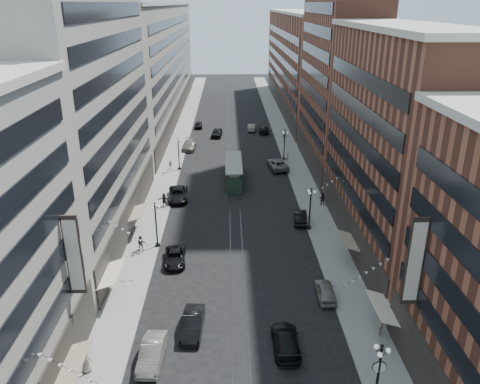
{
  "coord_description": "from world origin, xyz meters",
  "views": [
    {
      "loc": [
        -0.82,
        -20.45,
        26.54
      ],
      "look_at": [
        0.55,
        32.56,
        5.0
      ],
      "focal_mm": 35.0,
      "sensor_mm": 36.0,
      "label": 1
    }
  ],
  "objects": [
    {
      "name": "car_4",
      "position": [
        8.4,
        17.49,
        0.73
      ],
      "size": [
        1.82,
        4.33,
        1.47
      ],
      "primitive_type": "imported",
      "rotation": [
        0.0,
        0.0,
        3.12
      ],
      "color": "slate",
      "rests_on": "ground"
    },
    {
      "name": "car_9",
      "position": [
        -7.55,
        83.95,
        0.71
      ],
      "size": [
        1.79,
        4.19,
        1.41
      ],
      "primitive_type": "imported",
      "rotation": [
        0.0,
        0.0,
        0.03
      ],
      "color": "black",
      "rests_on": "ground"
    },
    {
      "name": "car_11",
      "position": [
        7.57,
        55.28,
        0.87
      ],
      "size": [
        3.68,
        6.61,
        1.75
      ],
      "primitive_type": "imported",
      "rotation": [
        0.0,
        0.0,
        3.27
      ],
      "color": "slate",
      "rests_on": "ground"
    },
    {
      "name": "sidewalk_east",
      "position": [
        11.0,
        70.0,
        0.07
      ],
      "size": [
        4.0,
        180.0,
        0.15
      ],
      "primitive_type": "cube",
      "color": "gray",
      "rests_on": "ground"
    },
    {
      "name": "car_5",
      "position": [
        -4.06,
        12.77,
        0.81
      ],
      "size": [
        1.98,
        5.0,
        1.62
      ],
      "primitive_type": "imported",
      "rotation": [
        0.0,
        0.0,
        -0.05
      ],
      "color": "black",
      "rests_on": "ground"
    },
    {
      "name": "lamppost_sw_mid",
      "position": [
        -9.2,
        55.0,
        3.1
      ],
      "size": [
        1.03,
        1.14,
        5.52
      ],
      "color": "black",
      "rests_on": "sidewalk_west"
    },
    {
      "name": "car_1",
      "position": [
        -7.04,
        9.16,
        0.81
      ],
      "size": [
        1.98,
        4.99,
        1.62
      ],
      "primitive_type": "imported",
      "rotation": [
        0.0,
        0.0,
        -0.06
      ],
      "color": "slate",
      "rests_on": "ground"
    },
    {
      "name": "pedestrian_5",
      "position": [
        -9.83,
        39.53,
        1.1
      ],
      "size": [
        1.83,
        0.79,
        1.91
      ],
      "primitive_type": "imported",
      "rotation": [
        0.0,
        0.0,
        -0.17
      ],
      "color": "black",
      "rests_on": "sidewalk_west"
    },
    {
      "name": "lamppost_sw_far",
      "position": [
        -9.2,
        28.0,
        3.1
      ],
      "size": [
        1.03,
        1.14,
        5.52
      ],
      "color": "black",
      "rests_on": "sidewalk_west"
    },
    {
      "name": "pedestrian_7",
      "position": [
        12.21,
        39.43,
        1.08
      ],
      "size": [
        0.97,
        0.62,
        1.86
      ],
      "primitive_type": "imported",
      "rotation": [
        0.0,
        0.0,
        3.0
      ],
      "color": "black",
      "rests_on": "sidewalk_east"
    },
    {
      "name": "lamppost_se_near",
      "position": [
        9.2,
        4.0,
        3.22
      ],
      "size": [
        1.08,
        1.14,
        5.52
      ],
      "color": "black",
      "rests_on": "sidewalk_east"
    },
    {
      "name": "car_12",
      "position": [
        6.98,
        79.32,
        0.74
      ],
      "size": [
        2.4,
        5.25,
        1.49
      ],
      "primitive_type": "imported",
      "rotation": [
        0.0,
        0.0,
        3.08
      ],
      "color": "black",
      "rests_on": "ground"
    },
    {
      "name": "car_7",
      "position": [
        -8.19,
        42.21,
        0.82
      ],
      "size": [
        3.16,
        6.07,
        1.63
      ],
      "primitive_type": "imported",
      "rotation": [
        0.0,
        0.0,
        0.08
      ],
      "color": "black",
      "rests_on": "ground"
    },
    {
      "name": "rail_east",
      "position": [
        0.7,
        70.0,
        0.01
      ],
      "size": [
        0.12,
        180.0,
        0.02
      ],
      "primitive_type": "cube",
      "color": "#2D2D33",
      "rests_on": "ground"
    },
    {
      "name": "streetcar",
      "position": [
        0.0,
        49.66,
        1.48
      ],
      "size": [
        2.57,
        11.61,
        3.21
      ],
      "color": "#223629",
      "rests_on": "ground"
    },
    {
      "name": "car_10",
      "position": [
        8.4,
        34.24,
        0.75
      ],
      "size": [
        2.1,
        4.69,
        1.5
      ],
      "primitive_type": "imported",
      "rotation": [
        0.0,
        0.0,
        3.03
      ],
      "color": "black",
      "rests_on": "ground"
    },
    {
      "name": "building_west_far",
      "position": [
        -17.0,
        96.0,
        13.0
      ],
      "size": [
        8.0,
        90.0,
        26.0
      ],
      "primitive_type": "cube",
      "color": "gray",
      "rests_on": "ground"
    },
    {
      "name": "pedestrian_2",
      "position": [
        -10.89,
        27.04,
        1.03
      ],
      "size": [
        0.91,
        0.58,
        1.76
      ],
      "primitive_type": "imported",
      "rotation": [
        0.0,
        0.0,
        0.13
      ],
      "color": "black",
      "rests_on": "sidewalk_west"
    },
    {
      "name": "pedestrian_6",
      "position": [
        -10.71,
        55.19,
        0.94
      ],
      "size": [
        0.94,
        0.47,
        1.57
      ],
      "primitive_type": "imported",
      "rotation": [
        0.0,
        0.0,
        3.08
      ],
      "color": "#B0A592",
      "rests_on": "sidewalk_west"
    },
    {
      "name": "building_east_tower",
      "position": [
        17.0,
        56.0,
        21.0
      ],
      "size": [
        8.0,
        26.0,
        42.0
      ],
      "primitive_type": "cube",
      "color": "brown",
      "rests_on": "ground"
    },
    {
      "name": "rail_west",
      "position": [
        -0.7,
        70.0,
        0.01
      ],
      "size": [
        0.12,
        180.0,
        0.02
      ],
      "primitive_type": "cube",
      "color": "#2D2D33",
      "rests_on": "ground"
    },
    {
      "name": "pedestrian_1",
      "position": [
        -11.87,
        8.02,
        1.12
      ],
      "size": [
        1.02,
        0.67,
        1.94
      ],
      "primitive_type": "imported",
      "rotation": [
        0.0,
        0.0,
        3.32
      ],
      "color": "#9E9583",
      "rests_on": "sidewalk_west"
    },
    {
      "name": "car_8",
      "position": [
        -8.4,
        67.3,
        0.86
      ],
      "size": [
        2.58,
        6.0,
        1.72
      ],
      "primitive_type": "imported",
      "rotation": [
        0.0,
        0.0,
        -0.03
      ],
      "color": "#65635A",
      "rests_on": "ground"
    },
    {
      "name": "pedestrian_4",
      "position": [
        12.01,
        11.71,
        0.97
      ],
      "size": [
        0.79,
        1.05,
        1.64
      ],
      "primitive_type": "imported",
      "rotation": [
        0.0,
        0.0,
        1.15
      ],
      "color": "beige",
      "rests_on": "sidewalk_east"
    },
    {
      "name": "building_west_mid",
      "position": [
        -17.0,
        33.0,
        14.0
      ],
      "size": [
        8.0,
        36.0,
        28.0
      ],
      "primitive_type": "cube",
      "color": "gray",
      "rests_on": "ground"
    },
    {
      "name": "building_east_mid",
      "position": [
        17.0,
        28.0,
        12.0
      ],
      "size": [
        8.0,
        30.0,
        24.0
      ],
      "primitive_type": "cube",
      "color": "brown",
      "rests_on": "ground"
    },
    {
      "name": "sidewalk_west",
      "position": [
        -11.0,
        70.0,
        0.07
      ],
      "size": [
        4.0,
        180.0,
        0.15
      ],
      "primitive_type": "cube",
      "color": "gray",
      "rests_on": "ground"
    },
    {
      "name": "car_2",
      "position": [
        -6.8,
        24.41,
        0.68
      ],
      "size": [
        2.58,
        5.01,
        1.35
      ],
      "primitive_type": "imported",
      "rotation": [
        0.0,
        0.0,
        0.07
      ],
      "color": "black",
      "rests_on": "ground"
    },
    {
      "name": "lamppost_se_mid",
      "position": [
        9.2,
        60.0,
        3.1
      ],
      "size": [
        1.03,
        1.14,
        5.52
      ],
      "color": "black",
      "rests_on": "sidewalk_east"
    },
    {
      "name": "building_east_far",
      "position": [
        17.0,
        105.0,
        12.0
      ],
      "size": [
        8.0,
        72.0,
        24.0
      ],
      "primitive_type": "cube",
      "color": "brown",
      "rests_on": "ground"
    },
    {
      "name": "car_14",
      "position": [
        4.37,
        81.24,
        0.76
      ],
      "size": [
        1.94,
        4.73,
        1.52
      ],
      "primitive_type": "imported",
      "rotation": [
        0.0,
        0.0,
        3.07
      ],
      "color": "gray",
      "rests_on": "ground"
    },
    {
      "name": "pedestrian_9",
      "position": [
        10.76,
        72.7,
        1.01
      ],
      "size": [
        1.14,
        0.52,
        1.73
      ],
      "primitive_type": "imported",
      "rotation": [
        0.0,
        0.0,
        -0.05
      ],
      "color": "black",
      "rests_on": "sidewalk_east"
    },
    {
      "name": "car_6",
      "position": [
        3.73,
        10.41,
        0.77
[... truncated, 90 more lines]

